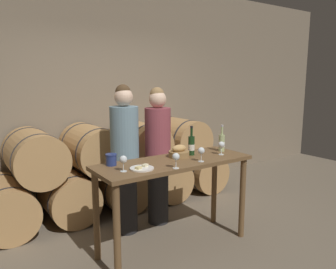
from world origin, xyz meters
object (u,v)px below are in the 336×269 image
tasting_table (174,175)px  wine_bottle_white (222,142)px  person_right (158,154)px  wine_glass_center (201,151)px  wine_glass_far_left (123,160)px  cheese_plate (142,168)px  wine_glass_left (176,157)px  bread_basket (179,152)px  blue_crock (111,159)px  wine_bottle_red (191,145)px  person_left (125,158)px  wine_glass_right (221,145)px

tasting_table → wine_bottle_white: bearing=4.0°
person_right → wine_glass_center: bearing=-89.6°
wine_glass_far_left → wine_glass_center: bearing=-8.3°
cheese_plate → wine_glass_left: (0.27, -0.15, 0.10)m
bread_basket → wine_glass_left: 0.45m
blue_crock → wine_glass_far_left: (0.00, -0.25, 0.04)m
bread_basket → blue_crock: bearing=172.8°
tasting_table → wine_bottle_red: 0.40m
tasting_table → person_right: bearing=72.9°
wine_bottle_white → wine_glass_left: 0.90m
wine_glass_far_left → wine_glass_center: (0.80, -0.12, 0.00)m
person_right → wine_bottle_red: bearing=-78.8°
wine_bottle_red → blue_crock: bearing=174.3°
person_left → wine_bottle_red: size_ratio=5.34×
bread_basket → wine_glass_center: wine_glass_center is taller
person_left → wine_glass_left: (0.09, -0.86, 0.17)m
bread_basket → wine_glass_far_left: (-0.73, -0.16, 0.06)m
wine_bottle_red → wine_bottle_white: wine_bottle_red is taller
wine_glass_far_left → wine_glass_left: 0.48m
wine_bottle_red → wine_glass_left: (-0.45, -0.34, -0.00)m
person_right → bread_basket: (-0.06, -0.52, 0.13)m
person_right → blue_crock: (-0.80, -0.43, 0.14)m
bread_basket → cheese_plate: 0.59m
person_left → wine_bottle_red: 0.77m
bread_basket → wine_glass_center: size_ratio=1.50×
tasting_table → blue_crock: blue_crock is taller
tasting_table → wine_bottle_white: 0.74m
bread_basket → person_left: bearing=125.7°
wine_glass_center → wine_glass_right: bearing=16.3°
tasting_table → wine_glass_left: (-0.16, -0.25, 0.26)m
blue_crock → cheese_plate: size_ratio=0.50×
person_right → wine_bottle_red: 0.56m
person_left → wine_glass_center: bearing=-60.9°
person_left → wine_glass_left: person_left is taller
person_right → wine_glass_far_left: person_right is taller
wine_bottle_white → blue_crock: bearing=174.0°
person_left → bread_basket: size_ratio=7.77×
person_left → wine_glass_right: (0.82, -0.69, 0.17)m
tasting_table → wine_bottle_red: size_ratio=5.16×
bread_basket → wine_bottle_white: bearing=-4.3°
wine_glass_right → wine_glass_far_left: bearing=179.6°
wine_bottle_white → wine_glass_right: (-0.12, -0.13, 0.01)m
wine_bottle_red → tasting_table: bearing=-162.0°
person_left → wine_glass_left: size_ratio=11.68×
person_right → blue_crock: person_right is taller
tasting_table → bread_basket: 0.25m
blue_crock → cheese_plate: blue_crock is taller
person_left → blue_crock: (-0.36, -0.43, 0.13)m
person_left → wine_bottle_red: (0.54, -0.52, 0.17)m
person_right → wine_bottle_red: person_right is taller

